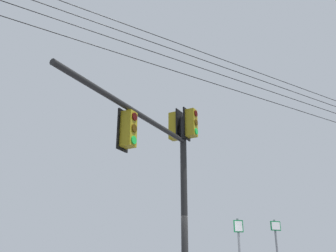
# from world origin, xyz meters

# --- Properties ---
(signal_mast_assembly) EXTENTS (3.91, 4.87, 5.88)m
(signal_mast_assembly) POSITION_xyz_m (0.29, 1.08, 4.20)
(signal_mast_assembly) COLOR black
(signal_mast_assembly) RESTS_ON ground
(route_sign_primary) EXTENTS (0.10, 0.40, 2.55)m
(route_sign_primary) POSITION_xyz_m (0.99, -3.07, 1.55)
(route_sign_primary) COLOR slate
(route_sign_primary) RESTS_ON ground
(overhead_wire_span) EXTENTS (4.08, 28.66, 1.52)m
(overhead_wire_span) POSITION_xyz_m (0.68, 1.62, 7.83)
(overhead_wire_span) COLOR black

